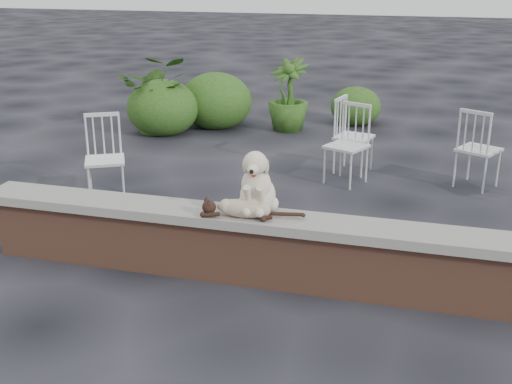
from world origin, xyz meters
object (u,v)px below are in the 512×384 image
(cat, at_px, (243,207))
(potted_plant_a, at_px, (158,94))
(chair_a, at_px, (105,159))
(potted_plant_b, at_px, (288,95))
(chair_c, at_px, (479,148))
(dog, at_px, (258,179))
(chair_b, at_px, (347,145))
(chair_e, at_px, (354,136))

(cat, bearing_deg, potted_plant_a, 116.37)
(chair_a, relative_size, potted_plant_b, 0.84)
(chair_a, bearing_deg, potted_plant_b, 43.41)
(cat, distance_m, chair_c, 3.62)
(dog, height_order, potted_plant_a, potted_plant_a)
(chair_c, relative_size, chair_b, 1.00)
(chair_e, bearing_deg, dog, -174.05)
(chair_e, distance_m, potted_plant_a, 3.40)
(chair_e, bearing_deg, chair_a, 137.87)
(dog, distance_m, chair_a, 2.53)
(dog, distance_m, chair_c, 3.47)
(dog, distance_m, chair_e, 3.13)
(potted_plant_b, bearing_deg, chair_e, -56.06)
(cat, relative_size, chair_a, 1.03)
(chair_b, bearing_deg, potted_plant_b, 141.66)
(chair_c, relative_size, potted_plant_b, 0.84)
(chair_c, bearing_deg, chair_a, 48.85)
(potted_plant_b, bearing_deg, chair_a, -108.59)
(chair_a, height_order, potted_plant_b, potted_plant_b)
(potted_plant_a, bearing_deg, dog, -57.03)
(dog, height_order, chair_c, dog)
(chair_b, height_order, potted_plant_a, potted_plant_a)
(chair_a, distance_m, potted_plant_b, 3.83)
(chair_c, relative_size, chair_e, 1.00)
(dog, bearing_deg, chair_b, 77.39)
(chair_e, bearing_deg, chair_b, -170.54)
(chair_e, relative_size, potted_plant_a, 0.78)
(cat, relative_size, potted_plant_b, 0.86)
(chair_c, height_order, potted_plant_b, potted_plant_b)
(chair_a, xyz_separation_m, chair_b, (2.47, 1.29, 0.00))
(cat, height_order, chair_e, chair_e)
(dog, relative_size, potted_plant_a, 0.45)
(chair_c, bearing_deg, chair_e, 20.48)
(cat, relative_size, chair_c, 1.03)
(chair_a, relative_size, potted_plant_a, 0.78)
(chair_c, relative_size, potted_plant_a, 0.78)
(chair_e, bearing_deg, cat, -175.12)
(chair_e, height_order, potted_plant_a, potted_plant_a)
(dog, xyz_separation_m, chair_a, (-2.11, 1.35, -0.38))
(dog, relative_size, chair_c, 0.58)
(chair_e, xyz_separation_m, potted_plant_b, (-1.27, 1.89, 0.09))
(chair_c, height_order, chair_b, same)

